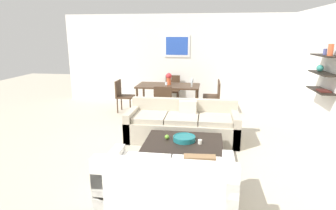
% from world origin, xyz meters
% --- Properties ---
extents(ground_plane, '(18.00, 18.00, 0.00)m').
position_xyz_m(ground_plane, '(0.00, 0.00, 0.00)').
color(ground_plane, '#BCB29E').
extents(back_wall_unit, '(8.40, 0.09, 2.70)m').
position_xyz_m(back_wall_unit, '(0.29, 3.53, 1.35)').
color(back_wall_unit, silver).
rests_on(back_wall_unit, ground).
extents(sofa_beige, '(2.24, 0.90, 0.78)m').
position_xyz_m(sofa_beige, '(0.11, 0.34, 0.29)').
color(sofa_beige, '#B2A893').
rests_on(sofa_beige, ground).
extents(loveseat_white, '(1.63, 0.90, 0.78)m').
position_xyz_m(loveseat_white, '(0.14, -2.00, 0.29)').
color(loveseat_white, white).
rests_on(loveseat_white, ground).
extents(coffee_table, '(1.29, 1.03, 0.38)m').
position_xyz_m(coffee_table, '(0.22, -0.78, 0.19)').
color(coffee_table, black).
rests_on(coffee_table, ground).
extents(decorative_bowl, '(0.37, 0.37, 0.09)m').
position_xyz_m(decorative_bowl, '(0.23, -0.72, 0.43)').
color(decorative_bowl, '#19666B').
rests_on(decorative_bowl, coffee_table).
extents(candle_jar, '(0.07, 0.07, 0.07)m').
position_xyz_m(candle_jar, '(0.50, -0.82, 0.41)').
color(candle_jar, silver).
rests_on(candle_jar, coffee_table).
extents(apple_on_coffee_table, '(0.08, 0.08, 0.08)m').
position_xyz_m(apple_on_coffee_table, '(-0.06, -0.69, 0.42)').
color(apple_on_coffee_table, '#669E2D').
rests_on(apple_on_coffee_table, coffee_table).
extents(dining_table, '(1.70, 0.90, 0.75)m').
position_xyz_m(dining_table, '(-0.48, 2.40, 0.68)').
color(dining_table, '#422D1E').
rests_on(dining_table, ground).
extents(dining_chair_head, '(0.44, 0.44, 0.88)m').
position_xyz_m(dining_chair_head, '(-0.48, 3.26, 0.50)').
color(dining_chair_head, '#422D1E').
rests_on(dining_chair_head, ground).
extents(dining_chair_right_far, '(0.44, 0.44, 0.88)m').
position_xyz_m(dining_chair_right_far, '(0.78, 2.60, 0.50)').
color(dining_chair_right_far, '#422D1E').
rests_on(dining_chair_right_far, ground).
extents(dining_chair_left_near, '(0.44, 0.44, 0.88)m').
position_xyz_m(dining_chair_left_near, '(-1.74, 2.20, 0.50)').
color(dining_chair_left_near, '#422D1E').
rests_on(dining_chair_left_near, ground).
extents(dining_chair_right_near, '(0.44, 0.44, 0.88)m').
position_xyz_m(dining_chair_right_near, '(0.78, 2.20, 0.50)').
color(dining_chair_right_near, '#422D1E').
rests_on(dining_chair_right_near, ground).
extents(dining_chair_foot, '(0.44, 0.44, 0.88)m').
position_xyz_m(dining_chair_foot, '(-0.48, 1.54, 0.50)').
color(dining_chair_foot, '#422D1E').
rests_on(dining_chair_foot, ground).
extents(wine_glass_right_near, '(0.06, 0.06, 0.16)m').
position_xyz_m(wine_glass_right_near, '(0.16, 2.29, 0.86)').
color(wine_glass_right_near, silver).
rests_on(wine_glass_right_near, dining_table).
extents(wine_glass_head, '(0.07, 0.07, 0.15)m').
position_xyz_m(wine_glass_head, '(-0.48, 2.79, 0.86)').
color(wine_glass_head, silver).
rests_on(wine_glass_head, dining_table).
extents(wine_glass_right_far, '(0.08, 0.08, 0.17)m').
position_xyz_m(wine_glass_right_far, '(0.16, 2.51, 0.87)').
color(wine_glass_right_far, silver).
rests_on(wine_glass_right_far, dining_table).
extents(wine_glass_foot, '(0.06, 0.06, 0.15)m').
position_xyz_m(wine_glass_foot, '(-0.48, 2.01, 0.85)').
color(wine_glass_foot, silver).
rests_on(wine_glass_foot, dining_table).
extents(centerpiece_vase, '(0.16, 0.16, 0.33)m').
position_xyz_m(centerpiece_vase, '(-0.47, 2.45, 0.93)').
color(centerpiece_vase, '#D85933').
rests_on(centerpiece_vase, dining_table).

